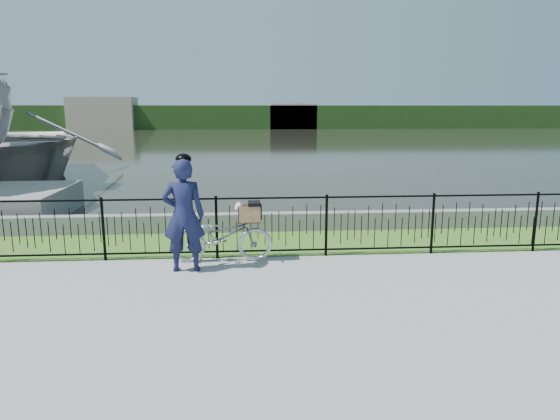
{
  "coord_description": "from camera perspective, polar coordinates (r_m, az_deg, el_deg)",
  "views": [
    {
      "loc": [
        -0.5,
        -7.21,
        2.69
      ],
      "look_at": [
        0.1,
        1.0,
        1.0
      ],
      "focal_mm": 32.0,
      "sensor_mm": 36.0,
      "label": 1
    }
  ],
  "objects": [
    {
      "name": "water",
      "position": [
        40.3,
        -3.54,
        7.75
      ],
      "size": [
        120.0,
        120.0,
        0.0
      ],
      "primitive_type": "plane",
      "color": "#27281E",
      "rests_on": "ground"
    },
    {
      "name": "cyclist",
      "position": [
        8.38,
        -10.96,
        -0.47
      ],
      "size": [
        0.71,
        0.48,
        1.97
      ],
      "color": "#171B3F",
      "rests_on": "ground"
    },
    {
      "name": "far_building_right",
      "position": [
        66.04,
        1.45,
        10.65
      ],
      "size": [
        6.0,
        3.0,
        3.2
      ],
      "primitive_type": "cube",
      "color": "#A39983",
      "rests_on": "ground"
    },
    {
      "name": "quay_wall",
      "position": [
        11.1,
        -1.52,
        -1.36
      ],
      "size": [
        60.0,
        0.3,
        0.4
      ],
      "primitive_type": "cube",
      "color": "slate",
      "rests_on": "ground"
    },
    {
      "name": "ground",
      "position": [
        7.71,
        -0.22,
        -8.82
      ],
      "size": [
        120.0,
        120.0,
        0.0
      ],
      "primitive_type": "plane",
      "color": "gray",
      "rests_on": "ground"
    },
    {
      "name": "grass_strip",
      "position": [
        10.18,
        -1.25,
        -3.7
      ],
      "size": [
        60.0,
        2.0,
        0.01
      ],
      "primitive_type": "cube",
      "color": "#427023",
      "rests_on": "ground"
    },
    {
      "name": "far_treeline",
      "position": [
        67.22,
        -3.86,
        10.55
      ],
      "size": [
        120.0,
        6.0,
        3.0
      ],
      "primitive_type": "cube",
      "color": "#25451A",
      "rests_on": "ground"
    },
    {
      "name": "fence",
      "position": [
        9.07,
        -0.93,
        -1.88
      ],
      "size": [
        14.0,
        0.06,
        1.15
      ],
      "primitive_type": null,
      "color": "black",
      "rests_on": "ground"
    },
    {
      "name": "far_building_left",
      "position": [
        67.52,
        -19.58,
        10.35
      ],
      "size": [
        8.0,
        4.0,
        4.0
      ],
      "primitive_type": "cube",
      "color": "#A39983",
      "rests_on": "ground"
    },
    {
      "name": "bicycle_rig",
      "position": [
        8.89,
        -6.58,
        -2.87
      ],
      "size": [
        1.77,
        0.62,
        1.09
      ],
      "color": "#AEB2BA",
      "rests_on": "ground"
    }
  ]
}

